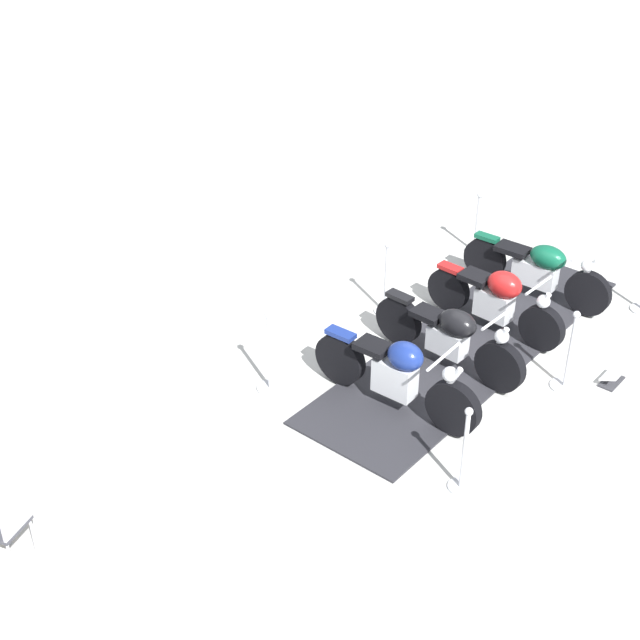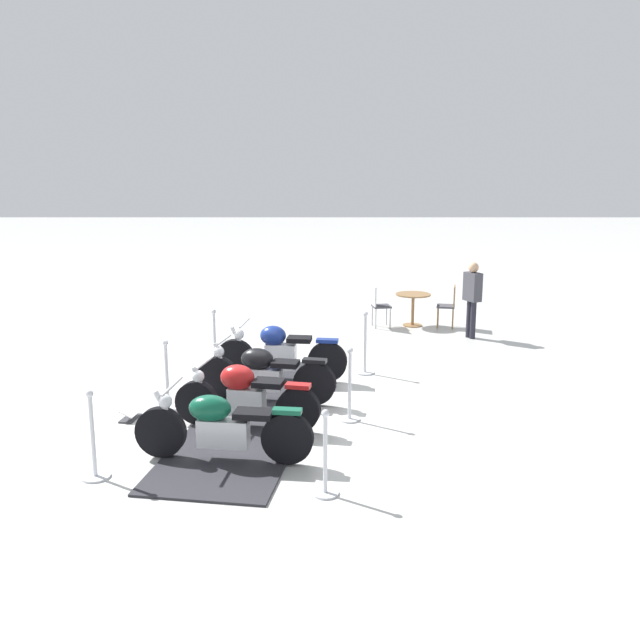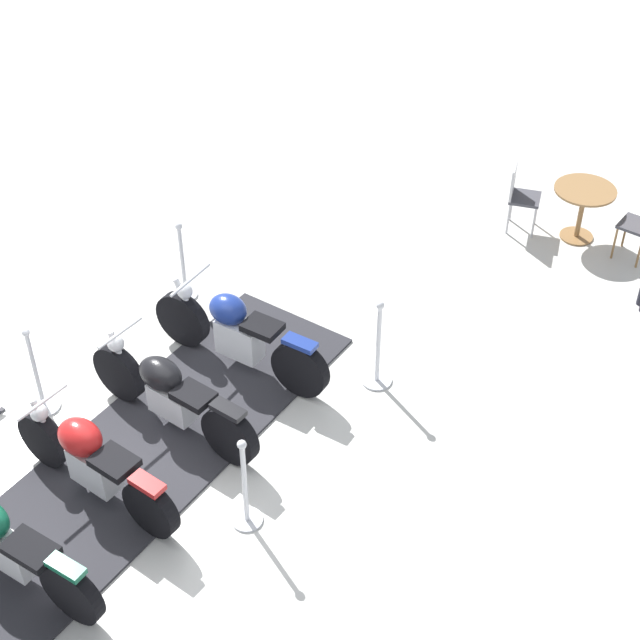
{
  "view_description": "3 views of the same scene",
  "coord_description": "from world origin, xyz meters",
  "px_view_note": "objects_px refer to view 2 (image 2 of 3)",
  "views": [
    {
      "loc": [
        3.46,
        -9.59,
        6.72
      ],
      "look_at": [
        -1.26,
        -1.75,
        0.96
      ],
      "focal_mm": 50.76,
      "sensor_mm": 36.0,
      "label": 1
    },
    {
      "loc": [
        -0.95,
        9.88,
        3.66
      ],
      "look_at": [
        -0.94,
        -1.52,
        1.12
      ],
      "focal_mm": 39.15,
      "sensor_mm": 36.0,
      "label": 2
    },
    {
      "loc": [
        -4.58,
        5.39,
        7.46
      ],
      "look_at": [
        -1.06,
        -2.11,
        0.67
      ],
      "focal_mm": 54.68,
      "sensor_mm": 36.0,
      "label": 3
    }
  ],
  "objects_px": {
    "cafe_chair_across_table": "(378,303)",
    "motorcycle_forest": "(220,425)",
    "stanchion_right_front": "(215,346)",
    "stanchion_right_mid": "(168,389)",
    "bystander_person": "(472,293)",
    "motorcycle_navy": "(279,352)",
    "cafe_chair_near_table": "(449,303)",
    "stanchion_left_mid": "(350,395)",
    "stanchion_left_front": "(365,354)",
    "motorcycle_black": "(263,373)",
    "cafe_table": "(413,302)",
    "stanchion_left_rear": "(325,466)",
    "info_placard": "(130,415)",
    "motorcycle_maroon": "(244,395)",
    "stanchion_right_rear": "(94,451)"
  },
  "relations": [
    {
      "from": "stanchion_right_rear",
      "to": "info_placard",
      "type": "distance_m",
      "value": 1.98
    },
    {
      "from": "motorcycle_forest",
      "to": "cafe_table",
      "type": "height_order",
      "value": "motorcycle_forest"
    },
    {
      "from": "stanchion_left_front",
      "to": "cafe_chair_near_table",
      "type": "distance_m",
      "value": 4.21
    },
    {
      "from": "stanchion_left_front",
      "to": "cafe_chair_across_table",
      "type": "bearing_deg",
      "value": -98.27
    },
    {
      "from": "stanchion_left_rear",
      "to": "info_placard",
      "type": "distance_m",
      "value": 3.74
    },
    {
      "from": "motorcycle_black",
      "to": "stanchion_right_rear",
      "type": "height_order",
      "value": "stanchion_right_rear"
    },
    {
      "from": "motorcycle_black",
      "to": "motorcycle_maroon",
      "type": "relative_size",
      "value": 1.06
    },
    {
      "from": "motorcycle_forest",
      "to": "cafe_table",
      "type": "relative_size",
      "value": 2.81
    },
    {
      "from": "stanchion_left_front",
      "to": "stanchion_left_rear",
      "type": "xyz_separation_m",
      "value": [
        0.74,
        4.72,
        -0.02
      ]
    },
    {
      "from": "motorcycle_navy",
      "to": "cafe_chair_across_table",
      "type": "relative_size",
      "value": 2.39
    },
    {
      "from": "stanchion_right_front",
      "to": "stanchion_left_mid",
      "type": "distance_m",
      "value": 3.67
    },
    {
      "from": "stanchion_right_rear",
      "to": "motorcycle_maroon",
      "type": "bearing_deg",
      "value": -135.68
    },
    {
      "from": "stanchion_right_mid",
      "to": "bystander_person",
      "type": "distance_m",
      "value": 7.22
    },
    {
      "from": "stanchion_right_rear",
      "to": "cafe_chair_near_table",
      "type": "bearing_deg",
      "value": -125.55
    },
    {
      "from": "motorcycle_maroon",
      "to": "motorcycle_forest",
      "type": "xyz_separation_m",
      "value": [
        0.18,
        1.13,
        -0.01
      ]
    },
    {
      "from": "stanchion_left_mid",
      "to": "cafe_chair_near_table",
      "type": "distance_m",
      "value": 6.48
    },
    {
      "from": "motorcycle_forest",
      "to": "info_placard",
      "type": "distance_m",
      "value": 2.2
    },
    {
      "from": "motorcycle_navy",
      "to": "bystander_person",
      "type": "height_order",
      "value": "bystander_person"
    },
    {
      "from": "motorcycle_forest",
      "to": "cafe_chair_across_table",
      "type": "bearing_deg",
      "value": -101.84
    },
    {
      "from": "motorcycle_black",
      "to": "stanchion_right_rear",
      "type": "bearing_deg",
      "value": 67.76
    },
    {
      "from": "cafe_table",
      "to": "cafe_chair_across_table",
      "type": "relative_size",
      "value": 0.84
    },
    {
      "from": "motorcycle_navy",
      "to": "info_placard",
      "type": "height_order",
      "value": "motorcycle_navy"
    },
    {
      "from": "motorcycle_navy",
      "to": "stanchion_left_mid",
      "type": "bearing_deg",
      "value": 127.59
    },
    {
      "from": "motorcycle_navy",
      "to": "stanchion_right_mid",
      "type": "bearing_deg",
      "value": 49.21
    },
    {
      "from": "motorcycle_black",
      "to": "stanchion_left_front",
      "type": "bearing_deg",
      "value": -125.75
    },
    {
      "from": "info_placard",
      "to": "motorcycle_forest",
      "type": "bearing_deg",
      "value": -125.15
    },
    {
      "from": "cafe_chair_near_table",
      "to": "motorcycle_navy",
      "type": "bearing_deg",
      "value": 59.95
    },
    {
      "from": "stanchion_left_mid",
      "to": "bystander_person",
      "type": "xyz_separation_m",
      "value": [
        -2.82,
        -4.98,
        0.6
      ]
    },
    {
      "from": "stanchion_left_mid",
      "to": "stanchion_left_front",
      "type": "relative_size",
      "value": 0.97
    },
    {
      "from": "motorcycle_black",
      "to": "stanchion_left_mid",
      "type": "relative_size",
      "value": 2.01
    },
    {
      "from": "stanchion_left_rear",
      "to": "stanchion_left_front",
      "type": "bearing_deg",
      "value": -98.95
    },
    {
      "from": "stanchion_right_rear",
      "to": "info_placard",
      "type": "xyz_separation_m",
      "value": [
        0.11,
        -1.96,
        -0.28
      ]
    },
    {
      "from": "stanchion_left_mid",
      "to": "cafe_table",
      "type": "relative_size",
      "value": 1.36
    },
    {
      "from": "stanchion_right_mid",
      "to": "motorcycle_black",
      "type": "bearing_deg",
      "value": -166.13
    },
    {
      "from": "stanchion_right_mid",
      "to": "cafe_chair_near_table",
      "type": "height_order",
      "value": "stanchion_right_mid"
    },
    {
      "from": "stanchion_right_mid",
      "to": "cafe_table",
      "type": "distance_m",
      "value": 7.25
    },
    {
      "from": "cafe_chair_across_table",
      "to": "info_placard",
      "type": "bearing_deg",
      "value": -134.02
    },
    {
      "from": "cafe_chair_near_table",
      "to": "bystander_person",
      "type": "distance_m",
      "value": 1.12
    },
    {
      "from": "motorcycle_forest",
      "to": "info_placard",
      "type": "xyz_separation_m",
      "value": [
        1.55,
        -1.5,
        -0.43
      ]
    },
    {
      "from": "cafe_chair_across_table",
      "to": "motorcycle_forest",
      "type": "bearing_deg",
      "value": -118.41
    },
    {
      "from": "motorcycle_maroon",
      "to": "cafe_chair_near_table",
      "type": "xyz_separation_m",
      "value": [
        -4.02,
        -6.31,
        0.07
      ]
    },
    {
      "from": "motorcycle_maroon",
      "to": "stanchion_left_front",
      "type": "distance_m",
      "value": 3.28
    },
    {
      "from": "motorcycle_forest",
      "to": "cafe_chair_across_table",
      "type": "relative_size",
      "value": 2.37
    },
    {
      "from": "motorcycle_navy",
      "to": "motorcycle_maroon",
      "type": "distance_m",
      "value": 2.28
    },
    {
      "from": "stanchion_right_front",
      "to": "cafe_chair_across_table",
      "type": "bearing_deg",
      "value": -135.57
    },
    {
      "from": "stanchion_left_rear",
      "to": "cafe_chair_across_table",
      "type": "height_order",
      "value": "stanchion_left_rear"
    },
    {
      "from": "stanchion_left_front",
      "to": "motorcycle_maroon",
      "type": "bearing_deg",
      "value": 55.29
    },
    {
      "from": "stanchion_left_mid",
      "to": "cafe_chair_near_table",
      "type": "relative_size",
      "value": 1.14
    },
    {
      "from": "info_placard",
      "to": "cafe_chair_across_table",
      "type": "height_order",
      "value": "cafe_chair_across_table"
    },
    {
      "from": "motorcycle_navy",
      "to": "stanchion_right_mid",
      "type": "xyz_separation_m",
      "value": [
        1.61,
        1.47,
        -0.18
      ]
    }
  ]
}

